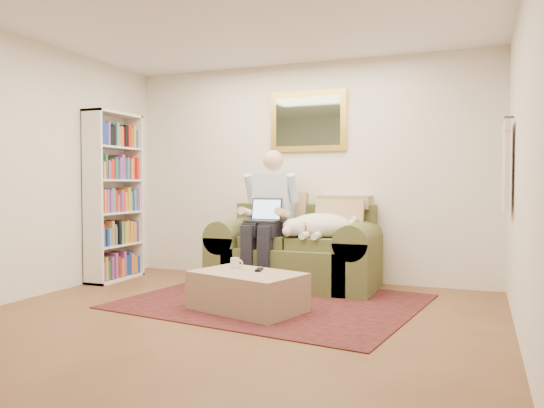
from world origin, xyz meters
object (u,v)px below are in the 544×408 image
Objects in this scene: laptop at (264,215)px; bookshelf at (114,197)px; seated_man at (267,218)px; sleeping_dog at (321,226)px; sofa at (295,258)px; ottoman at (247,292)px; coffee_mug at (235,263)px.

laptop is 1.89m from bookshelf.
bookshelf reaches higher than seated_man.
laptop is 0.47× the size of sleeping_dog.
sofa is 2.29m from bookshelf.
seated_man is at bearing 102.84° from ottoman.
laptop is 1.22m from ottoman.
ottoman is at bearing -21.84° from bookshelf.
sleeping_dog is (0.60, 0.08, -0.07)m from seated_man.
sofa is at bearing 78.78° from coffee_mug.
seated_man is 1.58× the size of ottoman.
seated_man reaches higher than sleeping_dog.
laptop is 0.63m from sleeping_dog.
laptop is (0.00, -0.07, 0.04)m from seated_man.
sleeping_dog is (0.33, -0.09, 0.38)m from sofa.
ottoman is (0.25, -1.02, -0.63)m from laptop.
laptop is at bearing -166.36° from sleeping_dog.
bookshelf is at bearing -172.81° from sleeping_dog.
coffee_mug is (-0.22, -1.11, 0.09)m from sofa.
ottoman is at bearing -77.16° from seated_man.
bookshelf is at bearing 159.98° from coffee_mug.
coffee_mug is (-0.55, -1.02, -0.29)m from sleeping_dog.
laptop is at bearing 93.57° from coffee_mug.
ottoman is 9.74× the size of coffee_mug.
sofa is 1.26m from ottoman.
sleeping_dog is 1.19m from coffee_mug.
coffee_mug reaches higher than ottoman.
laptop is 3.55× the size of coffee_mug.
coffee_mug is at bearing -86.43° from laptop.
coffee_mug is at bearing -86.70° from seated_man.
seated_man is 0.77× the size of bookshelf.
ottoman is 0.33m from coffee_mug.
laptop is at bearing -138.98° from sofa.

